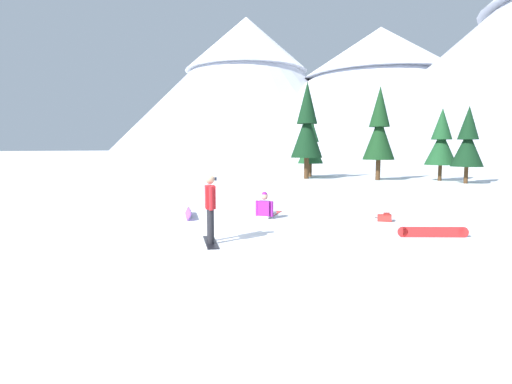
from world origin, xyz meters
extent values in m
plane|color=white|center=(0.00, 0.00, 0.00)|extent=(800.00, 800.00, 0.00)
cube|color=black|center=(0.25, -0.46, 0.01)|extent=(1.11, 1.34, 0.02)
cylinder|color=black|center=(0.16, -0.33, 0.45)|extent=(0.15, 0.15, 0.85)
cylinder|color=black|center=(0.35, -0.58, 0.45)|extent=(0.15, 0.15, 0.85)
cube|color=red|center=(0.25, -0.46, 1.16)|extent=(0.43, 0.46, 0.57)
cylinder|color=red|center=(0.10, -0.25, 1.16)|extent=(0.11, 0.11, 0.58)
cylinder|color=red|center=(0.41, -0.66, 1.16)|extent=(0.11, 0.11, 0.58)
sphere|color=tan|center=(0.25, -0.46, 1.61)|extent=(0.24, 0.24, 0.24)
cube|color=black|center=(0.37, -0.37, 1.62)|extent=(0.13, 0.16, 0.08)
cube|color=#B7B7BC|center=(0.01, 3.38, 0.05)|extent=(0.39, 0.32, 0.10)
cylinder|color=#B7B7BC|center=(-0.14, 3.86, 0.07)|extent=(0.22, 0.81, 0.14)
cylinder|color=#B7B7BC|center=(0.06, 3.89, 0.07)|extent=(0.22, 0.81, 0.14)
cube|color=red|center=(-0.09, 4.27, 0.01)|extent=(0.45, 1.59, 0.02)
cube|color=#8C1E8C|center=(0.01, 3.38, 0.35)|extent=(0.42, 0.28, 0.50)
cylinder|color=#8C1E8C|center=(-0.25, 3.35, 0.34)|extent=(0.11, 0.11, 0.52)
cylinder|color=#8C1E8C|center=(0.27, 3.41, 0.34)|extent=(0.11, 0.11, 0.52)
sphere|color=tan|center=(0.01, 3.38, 0.76)|extent=(0.24, 0.24, 0.24)
sphere|color=#8C1E8C|center=(0.01, 3.38, 0.81)|extent=(0.20, 0.20, 0.20)
cube|color=#993FD8|center=(-2.51, 2.53, 0.13)|extent=(1.06, 1.31, 0.26)
cylinder|color=#993FD8|center=(-2.05, 1.92, 0.13)|extent=(0.29, 0.31, 0.26)
cylinder|color=#993FD8|center=(-2.98, 3.14, 0.13)|extent=(0.29, 0.31, 0.26)
cube|color=black|center=(-2.34, 2.37, 0.15)|extent=(0.22, 0.24, 0.16)
cube|color=black|center=(-2.62, 2.74, 0.15)|extent=(0.22, 0.24, 0.16)
cube|color=red|center=(5.30, 2.65, 0.14)|extent=(1.51, 0.74, 0.28)
cylinder|color=red|center=(6.03, 2.99, 0.14)|extent=(0.29, 0.19, 0.28)
cylinder|color=red|center=(4.56, 2.32, 0.14)|extent=(0.29, 0.19, 0.28)
cube|color=black|center=(5.50, 2.80, 0.15)|extent=(0.22, 0.17, 0.15)
cube|color=black|center=(5.06, 2.59, 0.15)|extent=(0.22, 0.17, 0.15)
cube|color=red|center=(3.77, 4.61, 0.11)|extent=(0.49, 0.38, 0.22)
cube|color=maroon|center=(3.83, 4.62, 0.24)|extent=(0.23, 0.25, 0.07)
cylinder|color=black|center=(3.53, 4.58, 0.10)|extent=(0.12, 0.04, 0.02)
cylinder|color=#472D19|center=(4.99, 23.93, 0.59)|extent=(0.27, 0.27, 1.18)
cone|color=#194723|center=(4.99, 23.93, 2.43)|extent=(2.27, 2.27, 2.50)
cone|color=#194723|center=(4.99, 23.93, 4.18)|extent=(1.47, 1.47, 2.30)
cylinder|color=#472D19|center=(-5.05, 24.05, 0.56)|extent=(0.26, 0.26, 1.13)
cone|color=#194723|center=(-5.05, 24.05, 2.33)|extent=(2.15, 2.15, 2.40)
cone|color=#194723|center=(-5.05, 24.05, 4.01)|extent=(1.40, 1.40, 2.20)
cylinder|color=#472D19|center=(-4.58, 21.58, 0.83)|extent=(0.38, 0.38, 1.67)
cone|color=black|center=(-4.58, 21.58, 3.44)|extent=(2.48, 2.48, 3.55)
cone|color=black|center=(-4.58, 21.58, 5.93)|extent=(1.61, 1.61, 3.25)
cylinder|color=#472D19|center=(6.65, 22.04, 0.58)|extent=(0.26, 0.26, 1.16)
cone|color=black|center=(6.65, 22.04, 2.39)|extent=(2.09, 2.09, 2.46)
cone|color=black|center=(6.65, 22.04, 4.11)|extent=(1.36, 1.36, 2.26)
cylinder|color=#472D19|center=(0.74, 22.59, 0.77)|extent=(0.35, 0.35, 1.55)
cone|color=#143819|center=(0.74, 22.59, 3.19)|extent=(2.35, 2.35, 3.29)
cone|color=#143819|center=(0.74, 22.59, 5.50)|extent=(1.52, 1.52, 3.02)
cone|color=#B2B7C6|center=(-103.95, 207.58, 38.94)|extent=(157.13, 157.13, 77.89)
cone|color=white|center=(-103.95, 207.58, 62.31)|extent=(70.71, 70.71, 31.16)
cone|color=#B2B7C6|center=(-30.24, 219.66, 33.14)|extent=(180.01, 180.01, 66.29)
cone|color=white|center=(-30.24, 219.66, 53.03)|extent=(81.01, 81.01, 26.51)
camera|label=1|loc=(5.61, -9.04, 2.36)|focal=28.51mm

